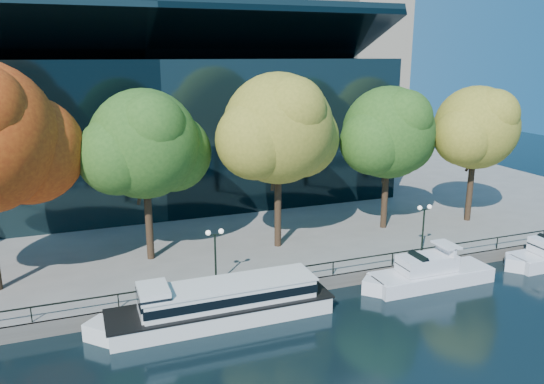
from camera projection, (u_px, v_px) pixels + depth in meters
name	position (u px, v px, depth m)	size (l,w,h in m)	color
ground	(286.00, 319.00, 33.97)	(160.00, 160.00, 0.00)	black
promenade	(178.00, 185.00, 66.79)	(90.00, 67.08, 1.00)	slate
railing	(268.00, 272.00, 36.43)	(88.20, 0.08, 0.99)	black
convention_building	(147.00, 127.00, 59.25)	(50.00, 24.57, 21.43)	black
tour_boat	(216.00, 302.00, 33.47)	(15.59, 3.48, 2.96)	silver
cruiser_near	(427.00, 273.00, 38.73)	(10.39, 2.68, 3.01)	white
tree_2	(147.00, 146.00, 39.17)	(10.20, 8.36, 13.11)	black
tree_3	(281.00, 131.00, 41.71)	(10.98, 9.00, 14.18)	black
tree_4	(390.00, 134.00, 46.64)	(10.15, 8.32, 12.83)	black
tree_5	(478.00, 130.00, 48.76)	(9.56, 7.84, 12.72)	black
lamp_1	(215.00, 244.00, 35.90)	(1.26, 0.36, 4.03)	black
lamp_2	(424.00, 218.00, 41.65)	(1.26, 0.36, 4.03)	black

